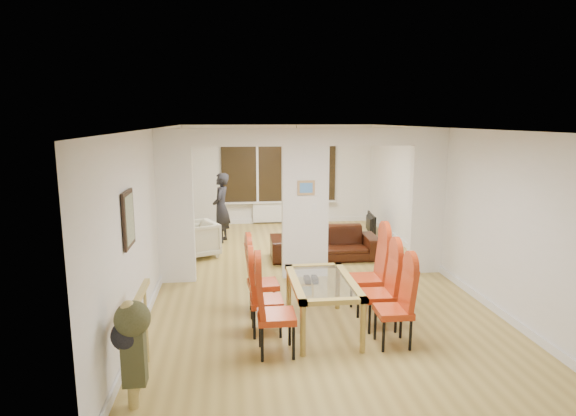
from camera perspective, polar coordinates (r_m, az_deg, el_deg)
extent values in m
cube|color=#AA8E44|center=(8.64, 1.98, -8.06)|extent=(5.00, 9.00, 0.01)
cube|color=white|center=(8.32, 2.04, 0.46)|extent=(5.00, 0.18, 2.60)
cube|color=black|center=(12.65, -1.07, 4.86)|extent=(3.00, 0.08, 1.80)
cube|color=white|center=(12.79, -1.04, -0.51)|extent=(1.40, 0.08, 0.50)
sphere|color=orange|center=(11.51, 0.99, 7.54)|extent=(0.36, 0.36, 0.36)
cube|color=gray|center=(5.93, -18.39, -1.25)|extent=(0.04, 0.52, 0.67)
cube|color=#4C8CD8|center=(8.17, 2.16, 2.41)|extent=(0.30, 0.03, 0.25)
imported|color=black|center=(9.65, 4.32, -4.14)|extent=(2.15, 0.88, 0.62)
imported|color=beige|center=(9.89, -10.81, -3.67)|extent=(1.02, 1.03, 0.71)
imported|color=black|center=(10.90, -7.92, 0.03)|extent=(0.64, 0.48, 1.57)
imported|color=black|center=(11.77, 9.44, -1.89)|extent=(0.87, 0.20, 0.50)
cylinder|color=#143F19|center=(10.67, 0.83, -2.49)|extent=(0.07, 0.07, 0.29)
imported|color=#302210|center=(10.89, 3.03, -2.88)|extent=(0.19, 0.19, 0.05)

